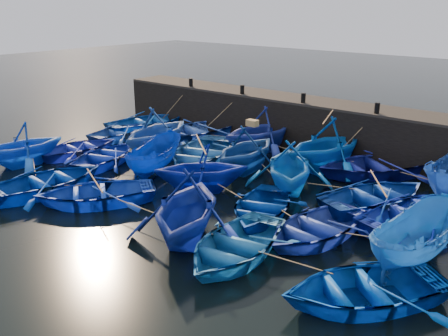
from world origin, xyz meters
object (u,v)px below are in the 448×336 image
Objects in this scene: boat_8 at (201,153)px; boat_20 at (22,145)px; wooden_crate at (252,123)px; boat_13 at (79,148)px; boat_0 at (149,122)px.

boat_20 reaches higher than boat_8.
boat_20 is 7.89× the size of wooden_crate.
boat_13 is 2.85m from boat_20.
boat_13 is 1.02× the size of boat_20.
boat_8 is 3.32m from wooden_crate.
boat_20 is (-6.44, -5.74, 0.49)m from boat_8.
boat_0 reaches higher than boat_13.
boat_8 is 10.85× the size of wooden_crate.
boat_0 is 7.51m from boat_8.
boat_20 is (-0.71, -2.69, 0.64)m from boat_13.
boat_20 is 11.17m from wooden_crate.
boat_0 is 1.28× the size of boat_13.
wooden_crate is at bearing 179.50° from boat_0.
boat_0 is 10.14m from wooden_crate.
boat_8 is 8.64m from boat_20.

